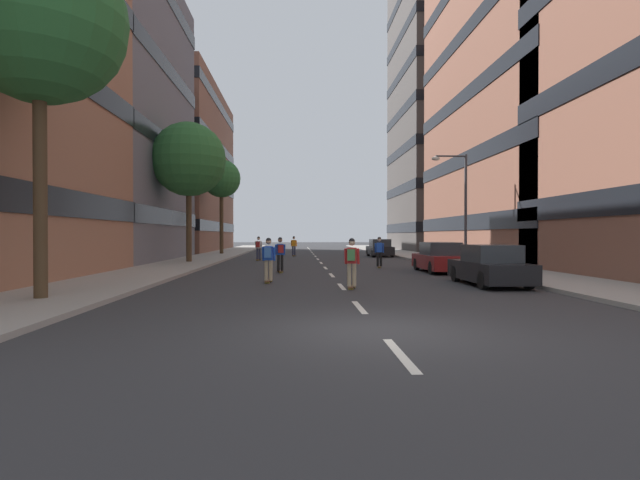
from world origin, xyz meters
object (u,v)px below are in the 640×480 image
parked_car_near (380,249)px  parked_car_far (490,267)px  skater_1 (352,260)px  parked_car_mid (440,258)px  skater_2 (294,245)px  skater_3 (258,247)px  streetlamp_right (460,197)px  street_tree_far (189,160)px  skater_0 (268,257)px  skater_5 (379,251)px  skater_4 (280,252)px  street_tree_mid (39,19)px  street_tree_near (221,179)px

parked_car_near → parked_car_far: (0.00, -24.08, 0.00)m
skater_1 → parked_car_mid: bearing=54.1°
skater_2 → skater_3: same height
streetlamp_right → street_tree_far: bearing=166.4°
parked_car_near → streetlamp_right: (2.38, -13.71, 3.44)m
skater_0 → skater_5: same height
streetlamp_right → skater_1: streetlamp_right is taller
skater_0 → skater_3: bearing=95.9°
skater_0 → skater_4: (0.29, 5.15, 0.00)m
skater_0 → skater_2: same height
parked_car_near → street_tree_mid: bearing=-117.0°
skater_4 → parked_car_mid: bearing=-0.5°
skater_3 → street_tree_mid: bearing=-101.0°
parked_car_near → skater_2: bearing=172.0°
skater_0 → skater_4: same height
skater_0 → skater_5: (5.84, 8.45, -0.03)m
street_tree_near → skater_0: street_tree_near is taller
skater_1 → skater_4: same height
skater_4 → skater_3: bearing=99.9°
street_tree_far → streetlamp_right: bearing=-13.6°
street_tree_far → skater_3: bearing=39.5°
street_tree_near → skater_2: bearing=-24.2°
parked_car_mid → street_tree_far: 17.56m
street_tree_near → streetlamp_right: bearing=-46.8°
parked_car_near → street_tree_near: street_tree_near is taller
skater_0 → parked_car_near: bearing=69.9°
street_tree_near → streetlamp_right: (16.72, -17.84, -3.01)m
street_tree_far → skater_1: 18.79m
skater_0 → parked_car_mid: bearing=31.3°
parked_car_near → street_tree_far: bearing=-146.0°
street_tree_far → skater_1: bearing=-59.7°
street_tree_far → skater_5: size_ratio=5.14×
skater_0 → street_tree_mid: bearing=-138.6°
skater_2 → skater_5: 16.19m
skater_2 → parked_car_far: bearing=-73.4°
parked_car_near → skater_2: 7.58m
parked_car_mid → streetlamp_right: size_ratio=0.68×
skater_0 → skater_5: bearing=55.3°
skater_4 → parked_car_far: bearing=-38.6°
street_tree_far → streetlamp_right: street_tree_far is taller
street_tree_far → skater_3: size_ratio=5.14×
parked_car_near → skater_3: bearing=-148.6°
parked_car_far → skater_1: bearing=-169.4°
skater_1 → streetlamp_right: bearing=55.9°
skater_0 → skater_4: size_ratio=1.00×
parked_car_mid → streetlamp_right: (2.38, 4.01, 3.44)m
parked_car_far → skater_3: bearing=119.3°
street_tree_mid → skater_4: size_ratio=5.68×
parked_car_mid → parked_car_far: (0.00, -6.36, 0.00)m
street_tree_far → parked_car_mid: bearing=-29.4°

